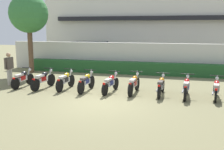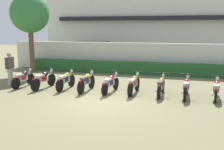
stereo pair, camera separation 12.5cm
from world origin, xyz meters
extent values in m
plane|color=olive|center=(0.00, 0.00, 0.00)|extent=(60.00, 60.00, 0.00)
cube|color=silver|center=(0.00, 16.26, 3.43)|extent=(18.50, 6.00, 6.86)
cube|color=black|center=(0.00, 13.01, 3.77)|extent=(15.54, 0.50, 0.36)
cube|color=silver|center=(0.00, 7.68, 0.99)|extent=(17.57, 0.30, 1.98)
cube|color=#235628|center=(0.00, 6.98, 0.39)|extent=(14.06, 0.70, 0.78)
cube|color=#9EA3A8|center=(-3.73, 10.47, 0.74)|extent=(4.56, 2.01, 1.00)
cube|color=#2D333D|center=(-3.93, 10.46, 1.57)|extent=(2.76, 1.80, 0.65)
cylinder|color=black|center=(-2.19, 11.45, 0.34)|extent=(0.69, 0.24, 0.68)
cylinder|color=black|center=(-2.12, 9.60, 0.34)|extent=(0.69, 0.24, 0.68)
cylinder|color=black|center=(-5.34, 11.33, 0.34)|extent=(0.69, 0.24, 0.68)
cylinder|color=black|center=(-5.27, 9.48, 0.34)|extent=(0.69, 0.24, 0.68)
cylinder|color=brown|center=(-6.50, 5.83, 1.51)|extent=(0.32, 0.32, 3.02)
sphere|color=#387A3D|center=(-6.50, 5.83, 3.89)|extent=(2.51, 2.51, 2.51)
cylinder|color=black|center=(-4.59, 2.46, 0.29)|extent=(0.13, 0.59, 0.58)
cylinder|color=black|center=(-4.66, 1.26, 0.29)|extent=(0.13, 0.59, 0.58)
cube|color=silver|center=(-4.63, 1.81, 0.44)|extent=(0.24, 0.61, 0.22)
ellipsoid|color=black|center=(-4.62, 1.98, 0.67)|extent=(0.25, 0.45, 0.22)
cube|color=beige|center=(-4.64, 1.58, 0.65)|extent=(0.23, 0.53, 0.10)
cube|color=red|center=(-4.67, 1.16, 0.57)|extent=(0.10, 0.09, 0.08)
cylinder|color=silver|center=(-4.59, 2.37, 0.61)|extent=(0.06, 0.23, 0.65)
cylinder|color=black|center=(-4.60, 2.28, 0.93)|extent=(0.60, 0.07, 0.04)
sphere|color=silver|center=(-4.58, 2.48, 0.79)|extent=(0.14, 0.14, 0.14)
cylinder|color=silver|center=(-4.76, 1.56, 0.31)|extent=(0.10, 0.55, 0.07)
cube|color=#A51414|center=(-4.63, 1.76, 0.49)|extent=(0.26, 0.37, 0.20)
cylinder|color=black|center=(-3.36, 2.47, 0.31)|extent=(0.17, 0.63, 0.62)
cylinder|color=black|center=(-3.53, 1.17, 0.31)|extent=(0.17, 0.63, 0.62)
cube|color=silver|center=(-3.45, 1.77, 0.46)|extent=(0.28, 0.62, 0.22)
ellipsoid|color=black|center=(-3.43, 1.94, 0.69)|extent=(0.28, 0.47, 0.22)
cube|color=beige|center=(-3.48, 1.54, 0.67)|extent=(0.27, 0.54, 0.10)
cube|color=red|center=(-3.54, 1.07, 0.59)|extent=(0.11, 0.09, 0.08)
cylinder|color=silver|center=(-3.37, 2.38, 0.63)|extent=(0.08, 0.23, 0.65)
cylinder|color=black|center=(-3.38, 2.29, 0.95)|extent=(0.60, 0.12, 0.04)
sphere|color=silver|center=(-3.35, 2.49, 0.81)|extent=(0.14, 0.14, 0.14)
cylinder|color=silver|center=(-3.60, 1.54, 0.33)|extent=(0.14, 0.55, 0.07)
cube|color=#A51414|center=(-3.46, 1.72, 0.51)|extent=(0.29, 0.39, 0.20)
cylinder|color=black|center=(-2.26, 2.54, 0.31)|extent=(0.13, 0.62, 0.61)
cylinder|color=black|center=(-2.33, 1.30, 0.31)|extent=(0.13, 0.62, 0.61)
cube|color=silver|center=(-2.30, 1.87, 0.46)|extent=(0.24, 0.61, 0.22)
ellipsoid|color=yellow|center=(-2.29, 2.04, 0.69)|extent=(0.25, 0.45, 0.22)
cube|color=beige|center=(-2.31, 1.64, 0.67)|extent=(0.23, 0.53, 0.10)
cube|color=red|center=(-2.34, 1.20, 0.59)|extent=(0.10, 0.09, 0.08)
cylinder|color=silver|center=(-2.27, 2.45, 0.63)|extent=(0.06, 0.23, 0.65)
cylinder|color=black|center=(-2.27, 2.36, 0.95)|extent=(0.60, 0.07, 0.04)
sphere|color=silver|center=(-2.26, 2.56, 0.81)|extent=(0.14, 0.14, 0.14)
cylinder|color=silver|center=(-2.43, 1.63, 0.33)|extent=(0.10, 0.55, 0.07)
cube|color=black|center=(-2.30, 1.82, 0.51)|extent=(0.26, 0.37, 0.20)
cylinder|color=black|center=(-1.14, 2.44, 0.32)|extent=(0.13, 0.64, 0.63)
cylinder|color=black|center=(-1.22, 1.18, 0.32)|extent=(0.13, 0.64, 0.63)
cube|color=silver|center=(-1.18, 1.76, 0.47)|extent=(0.24, 0.61, 0.22)
ellipsoid|color=yellow|center=(-1.17, 1.93, 0.70)|extent=(0.25, 0.45, 0.22)
cube|color=#4C4742|center=(-1.19, 1.53, 0.68)|extent=(0.23, 0.53, 0.10)
cube|color=red|center=(-1.22, 1.08, 0.60)|extent=(0.10, 0.09, 0.08)
cylinder|color=silver|center=(-1.14, 2.35, 0.64)|extent=(0.06, 0.23, 0.65)
cylinder|color=black|center=(-1.15, 2.26, 0.96)|extent=(0.60, 0.07, 0.04)
sphere|color=silver|center=(-1.13, 2.46, 0.82)|extent=(0.14, 0.14, 0.14)
cylinder|color=silver|center=(-1.31, 1.52, 0.34)|extent=(0.10, 0.55, 0.07)
cube|color=navy|center=(-1.18, 1.71, 0.52)|extent=(0.26, 0.37, 0.20)
cylinder|color=black|center=(0.09, 2.53, 0.28)|extent=(0.17, 0.58, 0.57)
cylinder|color=black|center=(-0.10, 1.20, 0.28)|extent=(0.17, 0.58, 0.57)
cube|color=silver|center=(-0.01, 1.82, 0.43)|extent=(0.28, 0.62, 0.22)
ellipsoid|color=red|center=(0.01, 1.98, 0.66)|extent=(0.28, 0.47, 0.22)
cube|color=#B2ADA3|center=(-0.04, 1.59, 0.64)|extent=(0.27, 0.54, 0.10)
cube|color=red|center=(-0.11, 1.10, 0.56)|extent=(0.11, 0.09, 0.08)
cylinder|color=silver|center=(0.08, 2.44, 0.60)|extent=(0.08, 0.23, 0.65)
cylinder|color=black|center=(0.07, 2.35, 0.92)|extent=(0.60, 0.12, 0.04)
sphere|color=silver|center=(0.09, 2.55, 0.78)|extent=(0.14, 0.14, 0.14)
cylinder|color=silver|center=(-0.16, 1.58, 0.30)|extent=(0.15, 0.55, 0.07)
cube|color=navy|center=(-0.02, 1.77, 0.48)|extent=(0.29, 0.39, 0.20)
cylinder|color=black|center=(1.15, 2.53, 0.31)|extent=(0.15, 0.63, 0.63)
cylinder|color=black|center=(1.04, 1.30, 0.31)|extent=(0.15, 0.63, 0.63)
cube|color=silver|center=(1.09, 1.86, 0.46)|extent=(0.25, 0.62, 0.22)
ellipsoid|color=orange|center=(1.11, 2.03, 0.69)|extent=(0.26, 0.46, 0.22)
cube|color=beige|center=(1.07, 1.63, 0.67)|extent=(0.25, 0.54, 0.10)
cube|color=red|center=(1.03, 1.20, 0.59)|extent=(0.11, 0.09, 0.08)
cylinder|color=silver|center=(1.14, 2.44, 0.63)|extent=(0.07, 0.23, 0.65)
cylinder|color=black|center=(1.14, 2.35, 0.95)|extent=(0.60, 0.09, 0.04)
sphere|color=silver|center=(1.15, 2.55, 0.81)|extent=(0.14, 0.14, 0.14)
cylinder|color=silver|center=(0.95, 1.62, 0.33)|extent=(0.12, 0.55, 0.07)
cube|color=#A51414|center=(1.09, 1.81, 0.51)|extent=(0.27, 0.38, 0.20)
cylinder|color=black|center=(2.37, 2.49, 0.30)|extent=(0.13, 0.60, 0.60)
cylinder|color=black|center=(2.29, 1.25, 0.30)|extent=(0.13, 0.60, 0.60)
cube|color=silver|center=(2.33, 1.82, 0.45)|extent=(0.24, 0.61, 0.22)
ellipsoid|color=orange|center=(2.34, 1.99, 0.68)|extent=(0.25, 0.45, 0.22)
cube|color=#4C4742|center=(2.31, 1.59, 0.66)|extent=(0.23, 0.53, 0.10)
cube|color=red|center=(2.28, 1.15, 0.58)|extent=(0.11, 0.09, 0.08)
cylinder|color=silver|center=(2.37, 2.40, 0.62)|extent=(0.07, 0.23, 0.65)
cylinder|color=black|center=(2.36, 2.31, 0.94)|extent=(0.60, 0.08, 0.04)
sphere|color=silver|center=(2.37, 2.51, 0.80)|extent=(0.14, 0.14, 0.14)
cylinder|color=silver|center=(2.19, 1.58, 0.32)|extent=(0.11, 0.55, 0.07)
cube|color=black|center=(2.32, 1.77, 0.50)|extent=(0.26, 0.38, 0.20)
cylinder|color=black|center=(3.47, 2.39, 0.32)|extent=(0.15, 0.64, 0.64)
cylinder|color=black|center=(3.36, 1.14, 0.32)|extent=(0.15, 0.64, 0.64)
cube|color=silver|center=(3.41, 1.72, 0.47)|extent=(0.25, 0.62, 0.22)
ellipsoid|color=red|center=(3.42, 1.89, 0.70)|extent=(0.26, 0.46, 0.22)
cube|color=#B2ADA3|center=(3.39, 1.49, 0.68)|extent=(0.25, 0.54, 0.10)
cube|color=red|center=(3.35, 1.04, 0.60)|extent=(0.11, 0.09, 0.08)
cylinder|color=silver|center=(3.46, 2.30, 0.64)|extent=(0.07, 0.23, 0.65)
cylinder|color=black|center=(3.45, 2.21, 0.96)|extent=(0.60, 0.09, 0.04)
sphere|color=silver|center=(3.47, 2.41, 0.82)|extent=(0.14, 0.14, 0.14)
cylinder|color=silver|center=(3.27, 1.48, 0.34)|extent=(0.12, 0.55, 0.07)
cube|color=navy|center=(3.40, 1.67, 0.52)|extent=(0.27, 0.38, 0.20)
cylinder|color=black|center=(4.73, 2.45, 0.28)|extent=(0.17, 0.57, 0.56)
cylinder|color=black|center=(4.55, 1.25, 0.28)|extent=(0.17, 0.57, 0.56)
cube|color=silver|center=(4.63, 1.80, 0.43)|extent=(0.29, 0.62, 0.22)
ellipsoid|color=red|center=(4.66, 1.97, 0.66)|extent=(0.28, 0.47, 0.22)
cube|color=#B2ADA3|center=(4.60, 1.57, 0.64)|extent=(0.27, 0.54, 0.10)
cube|color=red|center=(4.54, 1.15, 0.56)|extent=(0.11, 0.09, 0.08)
cylinder|color=silver|center=(4.72, 2.37, 0.60)|extent=(0.08, 0.23, 0.65)
cylinder|color=black|center=(4.70, 2.28, 0.92)|extent=(0.60, 0.12, 0.04)
sphere|color=silver|center=(4.73, 2.47, 0.78)|extent=(0.14, 0.14, 0.14)
cylinder|color=silver|center=(4.48, 1.57, 0.30)|extent=(0.15, 0.55, 0.07)
cube|color=black|center=(4.62, 1.75, 0.48)|extent=(0.29, 0.39, 0.20)
cylinder|color=beige|center=(-5.60, 2.29, 0.42)|extent=(0.13, 0.13, 0.85)
cylinder|color=beige|center=(-5.60, 2.06, 0.42)|extent=(0.13, 0.13, 0.85)
cube|color=brown|center=(-5.60, 2.18, 1.15)|extent=(0.22, 0.50, 0.60)
cylinder|color=brown|center=(-5.60, 2.47, 1.17)|extent=(0.09, 0.09, 0.57)
cylinder|color=brown|center=(-5.60, 1.88, 1.17)|extent=(0.09, 0.09, 0.57)
sphere|color=tan|center=(-5.60, 2.18, 1.60)|extent=(0.23, 0.23, 0.23)
camera|label=1|loc=(2.96, -9.71, 3.01)|focal=41.94mm
camera|label=2|loc=(3.08, -9.68, 3.01)|focal=41.94mm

